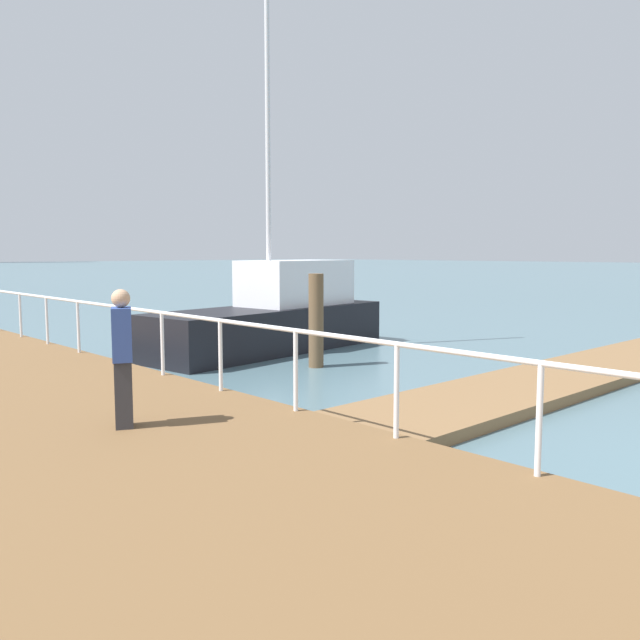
{
  "coord_description": "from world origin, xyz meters",
  "views": [
    {
      "loc": [
        -8.59,
        0.25,
        2.45
      ],
      "look_at": [
        -1.06,
        8.32,
        1.3
      ],
      "focal_mm": 36.69,
      "sensor_mm": 36.0,
      "label": 1
    }
  ],
  "objects": [
    {
      "name": "floating_dock",
      "position": [
        3.84,
        6.01,
        0.09
      ],
      "size": [
        14.67,
        2.0,
        0.18
      ],
      "primitive_type": "cube",
      "color": "olive",
      "rests_on": "ground_plane"
    },
    {
      "name": "dock_piling_3",
      "position": [
        0.77,
        10.4,
        1.0
      ],
      "size": [
        0.32,
        0.32,
        2.0
      ],
      "primitive_type": "cylinder",
      "color": "brown",
      "rests_on": "ground_plane"
    },
    {
      "name": "pedestrian_0",
      "position": [
        -5.14,
        7.33,
        1.24
      ],
      "size": [
        0.36,
        0.42,
        1.63
      ],
      "color": "#333338",
      "rests_on": "boardwalk"
    },
    {
      "name": "ground_plane",
      "position": [
        0.0,
        20.0,
        0.0
      ],
      "size": [
        300.0,
        300.0,
        0.0
      ],
      "primitive_type": "plane",
      "color": "slate"
    },
    {
      "name": "moored_boat_2",
      "position": [
        1.75,
        12.92,
        0.88
      ],
      "size": [
        6.9,
        2.85,
        9.78
      ],
      "color": "black",
      "rests_on": "ground_plane"
    },
    {
      "name": "boardwalk_railing",
      "position": [
        -3.15,
        7.39,
        1.24
      ],
      "size": [
        0.06,
        22.11,
        1.08
      ],
      "color": "white",
      "rests_on": "boardwalk"
    }
  ]
}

